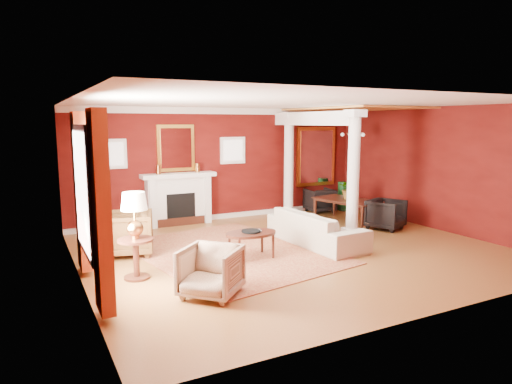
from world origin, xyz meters
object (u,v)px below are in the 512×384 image
armchair_leopard (127,231)px  coffee_table (251,235)px  sofa (316,222)px  dining_table (348,204)px  armchair_stripe (211,269)px  side_table (135,221)px

armchair_leopard → coffee_table: armchair_leopard is taller
sofa → dining_table: (1.98, 1.42, 0.00)m
sofa → armchair_leopard: bearing=71.1°
coffee_table → armchair_stripe: bearing=-134.2°
coffee_table → side_table: side_table is taller
armchair_leopard → dining_table: 5.66m
coffee_table → dining_table: size_ratio=0.59×
armchair_stripe → armchair_leopard: bearing=149.2°
armchair_leopard → dining_table: dining_table is taller
armchair_stripe → coffee_table: armchair_stripe is taller
armchair_stripe → coffee_table: bearing=91.9°
side_table → dining_table: size_ratio=0.85×
sofa → dining_table: dining_table is taller
side_table → dining_table: bearing=17.6°
sofa → coffee_table: sofa is taller
side_table → dining_table: side_table is taller
coffee_table → armchair_leopard: bearing=147.1°
armchair_leopard → coffee_table: bearing=72.6°
armchair_stripe → sofa: bearing=75.2°
armchair_leopard → coffee_table: 2.39m
sofa → side_table: bearing=92.9°
dining_table → coffee_table: bearing=102.2°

